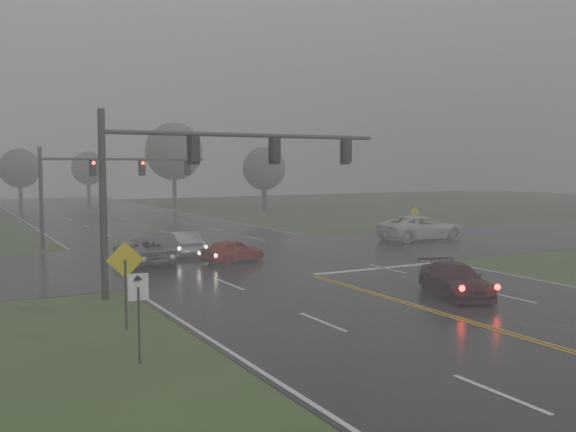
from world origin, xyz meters
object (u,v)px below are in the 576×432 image
sedan_maroon (455,296)px  pickup_white (421,240)px  signal_gantry_near (197,167)px  signal_gantry_far (95,177)px  car_grey (143,264)px  sedan_red (233,263)px  sedan_silver (181,256)px

sedan_maroon → pickup_white: (12.00, 16.21, 0.00)m
signal_gantry_near → signal_gantry_far: bearing=92.0°
signal_gantry_near → pickup_white: bearing=25.0°
car_grey → pickup_white: size_ratio=0.80×
car_grey → pickup_white: (20.91, 1.35, 0.00)m
car_grey → signal_gantry_far: size_ratio=0.46×
sedan_red → sedan_silver: size_ratio=0.86×
sedan_maroon → sedan_silver: 17.98m
sedan_maroon → car_grey: car_grey is taller
sedan_silver → pickup_white: 18.04m
sedan_silver → pickup_white: bearing=178.1°
sedan_maroon → car_grey: size_ratio=0.89×
sedan_maroon → signal_gantry_far: bearing=130.5°
sedan_silver → signal_gantry_far: signal_gantry_far is taller
signal_gantry_near → signal_gantry_far: signal_gantry_near is taller
pickup_white → signal_gantry_near: size_ratio=0.49×
sedan_red → car_grey: car_grey is taller
signal_gantry_far → car_grey: bearing=-86.4°
sedan_silver → signal_gantry_far: (-3.45, 7.05, 4.64)m
sedan_silver → signal_gantry_far: 9.12m
sedan_silver → signal_gantry_near: size_ratio=0.33×
sedan_red → pickup_white: 16.68m
sedan_maroon → sedan_red: size_ratio=1.20×
sedan_silver → sedan_maroon: bearing=110.0°
car_grey → signal_gantry_near: signal_gantry_near is taller
sedan_maroon → sedan_red: 13.68m
car_grey → signal_gantry_far: 10.26m
sedan_maroon → signal_gantry_near: size_ratio=0.35×
car_grey → signal_gantry_far: (-0.57, 9.13, 4.64)m
sedan_maroon → car_grey: (-8.91, 14.86, 0.00)m
signal_gantry_far → sedan_maroon: bearing=-68.5°
sedan_red → pickup_white: pickup_white is taller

